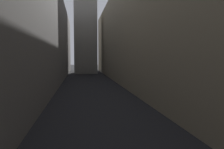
# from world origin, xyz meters

# --- Properties ---
(ground_plane) EXTENTS (264.00, 264.00, 0.00)m
(ground_plane) POSITION_xyz_m (0.00, 48.00, 0.00)
(ground_plane) COLOR black
(building_block_left) EXTENTS (13.85, 108.00, 18.36)m
(building_block_left) POSITION_xyz_m (-12.43, 50.00, 9.18)
(building_block_left) COLOR slate
(building_block_left) RESTS_ON ground
(building_block_right) EXTENTS (12.40, 108.00, 19.85)m
(building_block_right) POSITION_xyz_m (11.70, 50.00, 9.93)
(building_block_right) COLOR gray
(building_block_right) RESTS_ON ground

